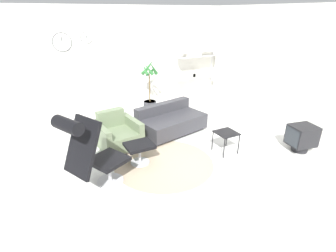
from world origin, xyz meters
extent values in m
plane|color=silver|center=(0.00, 0.00, 0.00)|extent=(12.00, 12.00, 0.00)
cube|color=silver|center=(0.00, 3.25, 1.40)|extent=(12.00, 0.06, 2.80)
cylinder|color=black|center=(-1.36, 3.21, 1.94)|extent=(0.45, 0.01, 0.45)
cylinder|color=white|center=(-1.36, 3.21, 1.94)|extent=(0.43, 0.02, 0.43)
cube|color=black|center=(-1.36, 3.20, 2.01)|extent=(0.01, 0.01, 0.13)
cylinder|color=black|center=(-0.77, 3.21, 2.02)|extent=(0.29, 0.01, 0.29)
cylinder|color=white|center=(-0.77, 3.21, 2.02)|extent=(0.27, 0.02, 0.27)
cube|color=black|center=(-0.77, 3.20, 2.06)|extent=(0.01, 0.01, 0.08)
cube|color=silver|center=(3.33, 0.00, 1.40)|extent=(0.06, 12.00, 2.80)
cylinder|color=tan|center=(-0.27, -0.09, 0.00)|extent=(1.87, 1.87, 0.01)
cylinder|color=#BCBCC1|center=(-1.33, -0.18, 0.01)|extent=(0.59, 0.59, 0.02)
cylinder|color=#BCBCC1|center=(-1.33, -0.18, 0.20)|extent=(0.06, 0.06, 0.36)
cube|color=black|center=(-1.33, -0.18, 0.42)|extent=(0.72, 0.72, 0.06)
cube|color=black|center=(-1.73, -0.37, 0.85)|extent=(0.58, 0.66, 0.82)
cylinder|color=black|center=(-1.89, -0.44, 1.24)|extent=(0.38, 0.53, 0.19)
cylinder|color=#BCBCC1|center=(-0.66, 0.14, 0.01)|extent=(0.36, 0.36, 0.02)
cylinder|color=#BCBCC1|center=(-0.66, 0.14, 0.18)|extent=(0.05, 0.05, 0.32)
cube|color=black|center=(-0.66, 0.14, 0.37)|extent=(0.51, 0.43, 0.06)
cube|color=silver|center=(-0.82, 0.94, 0.03)|extent=(0.75, 0.76, 0.06)
cube|color=#667556|center=(-0.82, 0.94, 0.22)|extent=(0.68, 0.90, 0.31)
cube|color=#667556|center=(-0.86, 1.26, 0.55)|extent=(0.60, 0.25, 0.36)
cube|color=#667556|center=(-0.47, 0.98, 0.32)|extent=(0.22, 0.84, 0.51)
cube|color=#667556|center=(-1.17, 0.89, 0.32)|extent=(0.22, 0.84, 0.51)
cube|color=black|center=(0.53, 1.08, 0.03)|extent=(1.49, 0.99, 0.05)
cube|color=#333338|center=(0.53, 1.08, 0.22)|extent=(1.67, 1.15, 0.35)
cube|color=#333338|center=(0.47, 1.40, 0.52)|extent=(1.54, 0.50, 0.24)
cube|color=black|center=(1.02, -0.28, 0.43)|extent=(0.41, 0.41, 0.02)
cylinder|color=black|center=(0.84, -0.47, 0.21)|extent=(0.02, 0.02, 0.42)
cylinder|color=black|center=(1.21, -0.47, 0.21)|extent=(0.02, 0.02, 0.42)
cylinder|color=black|center=(0.84, -0.10, 0.21)|extent=(0.02, 0.02, 0.42)
cylinder|color=black|center=(1.21, -0.10, 0.21)|extent=(0.02, 0.02, 0.42)
cylinder|color=black|center=(2.42, -0.96, 0.07)|extent=(0.32, 0.32, 0.14)
cube|color=black|center=(2.42, -0.96, 0.35)|extent=(0.57, 0.51, 0.41)
cube|color=#282D33|center=(2.16, -0.91, 0.35)|extent=(0.08, 0.36, 0.35)
cylinder|color=#333338|center=(0.66, 2.61, 0.15)|extent=(0.36, 0.36, 0.30)
cylinder|color=#382819|center=(0.66, 2.61, 0.29)|extent=(0.33, 0.33, 0.02)
cylinder|color=brown|center=(0.66, 2.61, 0.69)|extent=(0.04, 0.04, 0.78)
cone|color=#2D6B33|center=(0.78, 2.63, 1.17)|extent=(0.14, 0.31, 0.26)
cone|color=#2D6B33|center=(0.72, 2.73, 1.27)|extent=(0.36, 0.25, 0.44)
cone|color=#2D6B33|center=(0.62, 2.73, 1.18)|extent=(0.33, 0.20, 0.27)
cone|color=#2D6B33|center=(0.55, 2.60, 1.20)|extent=(0.13, 0.30, 0.30)
cone|color=#2D6B33|center=(0.61, 2.51, 1.23)|extent=(0.31, 0.22, 0.35)
cone|color=#2D6B33|center=(0.73, 2.48, 1.25)|extent=(0.36, 0.27, 0.41)
cylinder|color=#BCBCC1|center=(1.79, 3.07, 0.90)|extent=(0.03, 0.03, 1.80)
cylinder|color=#BCBCC1|center=(3.10, 3.07, 0.90)|extent=(0.03, 0.03, 1.80)
cube|color=silver|center=(2.44, 2.95, 0.76)|extent=(1.37, 0.28, 0.02)
cube|color=silver|center=(2.44, 2.95, 1.38)|extent=(1.37, 0.28, 0.02)
cube|color=silver|center=(2.44, 2.95, 1.52)|extent=(1.37, 0.28, 0.02)
cube|color=beige|center=(2.21, 2.94, 0.82)|extent=(0.22, 0.24, 0.11)
cube|color=silver|center=(2.25, 2.94, 1.47)|extent=(0.52, 0.24, 0.17)
cube|color=#B7B2A8|center=(2.83, 2.94, 1.61)|extent=(0.54, 0.24, 0.17)
cube|color=beige|center=(2.45, 2.94, 0.84)|extent=(0.44, 0.24, 0.14)
camera|label=1|loc=(-2.20, -3.89, 2.63)|focal=28.00mm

